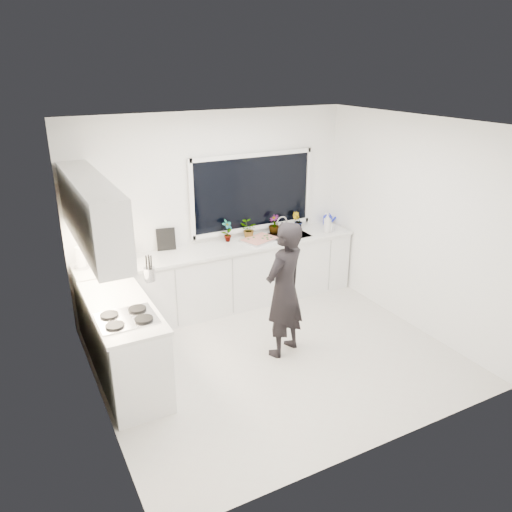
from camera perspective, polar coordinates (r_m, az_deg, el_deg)
floor at (r=6.09m, az=2.15°, el=-11.39°), size 4.00×3.50×0.02m
wall_back at (r=6.98m, az=-4.91°, el=5.18°), size 4.00×0.02×2.70m
wall_left at (r=4.86m, az=-18.68°, el=-3.23°), size 0.02×3.50×2.70m
wall_right at (r=6.66m, az=17.52°, el=3.48°), size 0.02×3.50×2.70m
ceiling at (r=5.16m, az=2.57°, el=14.97°), size 4.00×3.50×0.02m
window at (r=7.14m, az=-0.39°, el=7.30°), size 1.80×0.02×1.00m
base_cabinets_back at (r=7.02m, az=-3.69°, el=-2.59°), size 3.92×0.58×0.88m
base_cabinets_left at (r=5.63m, az=-14.79°, el=-9.74°), size 0.58×1.60×0.88m
countertop_back at (r=6.84m, az=-3.74°, el=0.91°), size 3.94×0.62×0.04m
countertop_left at (r=5.42m, az=-15.25°, el=-5.55°), size 0.62×1.60×0.04m
upper_cabinets at (r=5.38m, az=-18.33°, el=4.83°), size 0.34×2.10×0.70m
sink at (r=7.32m, az=3.75°, el=2.04°), size 0.58×0.42×0.14m
faucet at (r=7.43m, az=2.98°, el=3.66°), size 0.03×0.03×0.22m
stovetop at (r=5.09m, az=-14.58°, el=-6.85°), size 0.56×0.48×0.03m
person at (r=5.78m, az=3.26°, el=-3.89°), size 0.71×0.60×1.64m
pizza_tray at (r=7.04m, az=0.41°, el=1.85°), size 0.58×0.51×0.03m
pizza at (r=7.03m, az=0.41°, el=1.98°), size 0.53×0.45×0.01m
watering_can at (r=7.83m, az=8.18°, el=4.06°), size 0.17×0.17×0.13m
paper_towel_roll at (r=6.42m, az=-19.42°, el=-0.26°), size 0.12×0.12×0.26m
knife_block at (r=6.56m, az=-14.46°, el=0.56°), size 0.16×0.15×0.22m
utensil_crock at (r=5.86m, az=-12.07°, el=-2.05°), size 0.16×0.16×0.16m
picture_frame_large at (r=6.59m, az=-16.85°, el=0.70°), size 0.22×0.04×0.28m
picture_frame_small at (r=6.77m, az=-10.25°, el=1.91°), size 0.25×0.07×0.30m
herb_plants at (r=7.19m, az=0.29°, el=3.33°), size 1.34×0.30×0.32m
soap_bottles at (r=7.45m, az=8.24°, el=3.71°), size 0.20×0.16×0.29m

